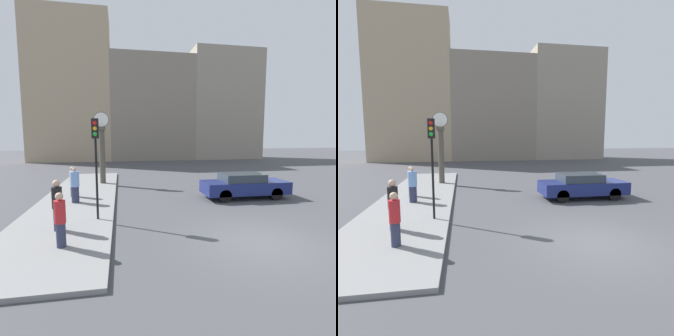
% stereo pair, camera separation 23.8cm
% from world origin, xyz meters
% --- Properties ---
extents(ground_plane, '(120.00, 120.00, 0.00)m').
position_xyz_m(ground_plane, '(0.00, 0.00, 0.00)').
color(ground_plane, '#47474C').
extents(sidewalk_corner, '(3.78, 18.16, 0.13)m').
position_xyz_m(sidewalk_corner, '(-6.65, 7.08, 0.07)').
color(sidewalk_corner, gray).
rests_on(sidewalk_corner, ground_plane).
extents(building_row, '(32.89, 5.00, 19.69)m').
position_xyz_m(building_row, '(-0.82, 30.92, 8.49)').
color(building_row, tan).
rests_on(building_row, ground_plane).
extents(sedan_car, '(4.66, 1.74, 1.38)m').
position_xyz_m(sedan_car, '(2.25, 5.78, 0.72)').
color(sedan_car, navy).
rests_on(sedan_car, ground_plane).
extents(traffic_light_near, '(0.26, 0.24, 3.94)m').
position_xyz_m(traffic_light_near, '(-5.36, 2.97, 2.95)').
color(traffic_light_near, black).
rests_on(traffic_light_near, sidewalk_corner).
extents(street_clock, '(1.05, 0.51, 4.92)m').
position_xyz_m(street_clock, '(-5.68, 11.20, 2.48)').
color(street_clock, '#4C473D').
rests_on(street_clock, sidewalk_corner).
extents(pedestrian_blue_stripe, '(0.43, 0.43, 1.75)m').
position_xyz_m(pedestrian_blue_stripe, '(-6.67, 5.88, 0.99)').
color(pedestrian_blue_stripe, '#2D334C').
rests_on(pedestrian_blue_stripe, sidewalk_corner).
extents(pedestrian_tan_coat, '(0.36, 0.36, 1.65)m').
position_xyz_m(pedestrian_tan_coat, '(-6.99, 7.25, 0.96)').
color(pedestrian_tan_coat, '#2D334C').
rests_on(pedestrian_tan_coat, sidewalk_corner).
extents(pedestrian_black_jacket, '(0.35, 0.35, 1.79)m').
position_xyz_m(pedestrian_black_jacket, '(-6.61, 1.91, 1.04)').
color(pedestrian_black_jacket, '#2D334C').
rests_on(pedestrian_black_jacket, sidewalk_corner).
extents(pedestrian_red_top, '(0.32, 0.32, 1.65)m').
position_xyz_m(pedestrian_red_top, '(-6.21, 0.44, 0.97)').
color(pedestrian_red_top, '#2D334C').
rests_on(pedestrian_red_top, sidewalk_corner).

